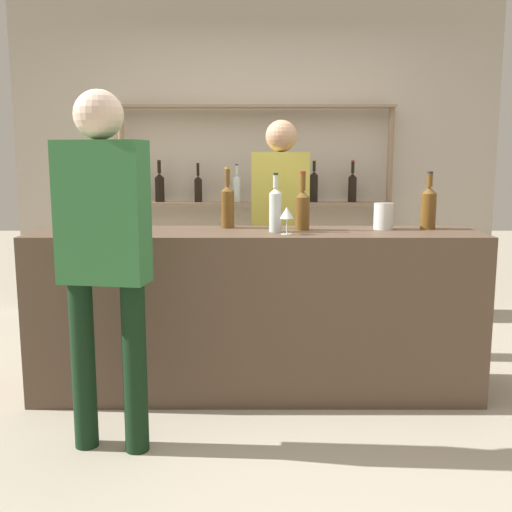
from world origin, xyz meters
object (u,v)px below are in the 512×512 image
object	(u,v)px
counter_bottle_0	(303,209)
counter_bottle_2	(429,207)
wine_glass	(287,214)
cork_jar	(384,216)
server_behind_counter	(281,217)
customer_left	(104,242)
counter_bottle_1	(228,205)
counter_bottle_4	(275,209)
counter_bottle_3	(72,211)

from	to	relation	value
counter_bottle_0	counter_bottle_2	world-z (taller)	counter_bottle_0
counter_bottle_2	wine_glass	bearing A→B (deg)	-163.09
counter_bottle_0	cork_jar	size ratio (longest dim) A/B	2.19
server_behind_counter	customer_left	xyz separation A→B (m)	(-0.86, -1.41, 0.03)
counter_bottle_0	counter_bottle_1	xyz separation A→B (m)	(-0.44, 0.11, 0.01)
counter_bottle_2	cork_jar	world-z (taller)	counter_bottle_2
counter_bottle_2	customer_left	xyz separation A→B (m)	(-1.71, -0.84, -0.10)
counter_bottle_2	counter_bottle_4	distance (m)	0.92
server_behind_counter	counter_bottle_0	bearing A→B (deg)	15.09
counter_bottle_0	server_behind_counter	xyz separation A→B (m)	(-0.10, 0.63, -0.11)
counter_bottle_0	counter_bottle_4	bearing A→B (deg)	-150.83
counter_bottle_3	server_behind_counter	distance (m)	1.46
cork_jar	customer_left	bearing A→B (deg)	-150.36
counter_bottle_1	server_behind_counter	bearing A→B (deg)	56.52
counter_bottle_3	wine_glass	world-z (taller)	counter_bottle_3
counter_bottle_1	wine_glass	distance (m)	0.47
counter_bottle_3	counter_bottle_4	distance (m)	1.12
counter_bottle_0	wine_glass	distance (m)	0.23
cork_jar	server_behind_counter	distance (m)	0.83
customer_left	cork_jar	bearing A→B (deg)	-50.79
counter_bottle_0	wine_glass	size ratio (longest dim) A/B	2.24
counter_bottle_2	counter_bottle_4	size ratio (longest dim) A/B	1.02
counter_bottle_0	server_behind_counter	size ratio (longest dim) A/B	0.21
counter_bottle_2	server_behind_counter	distance (m)	1.03
cork_jar	server_behind_counter	world-z (taller)	server_behind_counter
cork_jar	customer_left	xyz separation A→B (m)	(-1.45, -0.82, -0.04)
wine_glass	server_behind_counter	distance (m)	0.84
counter_bottle_0	counter_bottle_1	bearing A→B (deg)	165.99
wine_glass	cork_jar	bearing A→B (deg)	22.66
counter_bottle_3	counter_bottle_4	world-z (taller)	same
counter_bottle_2	wine_glass	size ratio (longest dim) A/B	2.23
counter_bottle_2	customer_left	bearing A→B (deg)	-153.94
server_behind_counter	counter_bottle_1	bearing A→B (deg)	-27.44
server_behind_counter	counter_bottle_4	bearing A→B (deg)	1.17
counter_bottle_3	counter_bottle_4	size ratio (longest dim) A/B	1.00
counter_bottle_0	customer_left	distance (m)	1.25
counter_bottle_0	counter_bottle_4	world-z (taller)	counter_bottle_0
counter_bottle_0	cork_jar	world-z (taller)	counter_bottle_0
counter_bottle_1	counter_bottle_3	world-z (taller)	counter_bottle_1
server_behind_counter	cork_jar	bearing A→B (deg)	50.50
wine_glass	counter_bottle_1	bearing A→B (deg)	136.76
cork_jar	server_behind_counter	bearing A→B (deg)	134.46
counter_bottle_0	counter_bottle_4	size ratio (longest dim) A/B	1.02
counter_bottle_0	counter_bottle_3	world-z (taller)	counter_bottle_0
counter_bottle_3	wine_glass	distance (m)	1.17
counter_bottle_4	cork_jar	size ratio (longest dim) A/B	2.14
counter_bottle_4	wine_glass	world-z (taller)	counter_bottle_4
wine_glass	counter_bottle_4	bearing A→B (deg)	116.25
server_behind_counter	counter_bottle_3	bearing A→B (deg)	-47.97
counter_bottle_3	customer_left	world-z (taller)	customer_left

